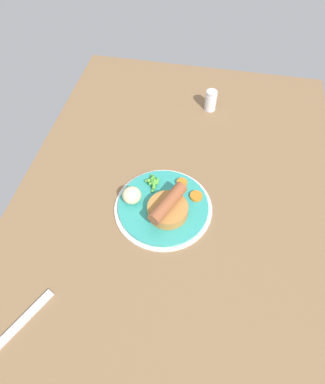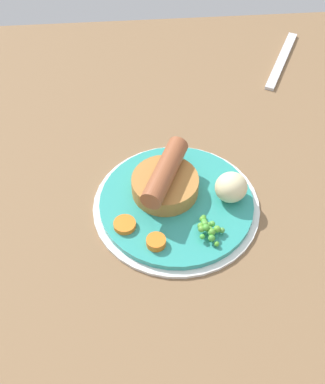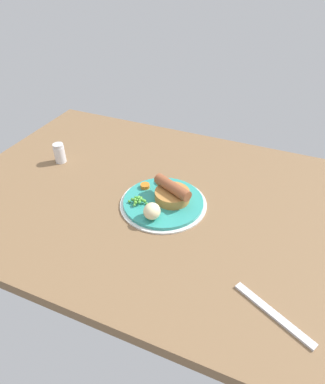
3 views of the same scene
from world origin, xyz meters
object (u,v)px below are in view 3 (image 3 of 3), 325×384
object	(u,v)px
sausage_pudding	(172,193)
carrot_slice_1	(161,181)
potato_chunk_1	(152,211)
carrot_slice_0	(145,186)
pea_pile	(138,200)
salt_shaker	(60,153)
dinner_plate	(163,203)
fork	(273,314)

from	to	relation	value
sausage_pudding	carrot_slice_1	xyz separation A→B (cm)	(-5.84, 5.95, -1.76)
sausage_pudding	potato_chunk_1	distance (cm)	9.23
carrot_slice_0	carrot_slice_1	bearing A→B (deg)	50.82
pea_pile	sausage_pudding	bearing A→B (deg)	33.59
pea_pile	carrot_slice_0	xyz separation A→B (cm)	(-1.34, 7.10, -0.48)
pea_pile	salt_shaker	bearing A→B (deg)	162.00
salt_shaker	carrot_slice_1	bearing A→B (deg)	0.46
dinner_plate	pea_pile	size ratio (longest dim) A/B	4.45
carrot_slice_0	fork	bearing A→B (deg)	-33.08
pea_pile	carrot_slice_1	size ratio (longest dim) A/B	1.75
dinner_plate	carrot_slice_0	distance (cm)	7.99
potato_chunk_1	carrot_slice_1	xyz separation A→B (cm)	(-3.96, 14.98, -1.77)
pea_pile	carrot_slice_0	distance (cm)	7.24
dinner_plate	carrot_slice_1	distance (cm)	8.42
potato_chunk_1	carrot_slice_1	distance (cm)	15.60
pea_pile	fork	bearing A→B (deg)	-26.14
sausage_pudding	fork	size ratio (longest dim) A/B	0.65
salt_shaker	carrot_slice_0	bearing A→B (deg)	-6.66
potato_chunk_1	carrot_slice_0	bearing A→B (deg)	123.39
carrot_slice_0	fork	distance (cm)	47.84
potato_chunk_1	carrot_slice_0	xyz separation A→B (cm)	(-7.23, 10.97, -1.62)
salt_shaker	fork	bearing A→B (deg)	-22.49
sausage_pudding	fork	world-z (taller)	sausage_pudding
dinner_plate	salt_shaker	xyz separation A→B (cm)	(-39.09, 7.12, 2.59)
carrot_slice_1	pea_pile	bearing A→B (deg)	-99.86
dinner_plate	carrot_slice_1	size ratio (longest dim) A/B	7.78
pea_pile	carrot_slice_1	xyz separation A→B (cm)	(1.93, 11.11, -0.63)
fork	sausage_pudding	bearing A→B (deg)	168.71
pea_pile	potato_chunk_1	xyz separation A→B (cm)	(5.89, -3.87, 1.14)
sausage_pudding	pea_pile	bearing A→B (deg)	-121.97
dinner_plate	pea_pile	xyz separation A→B (cm)	(-5.76, -3.71, 1.86)
pea_pile	carrot_slice_0	bearing A→B (deg)	100.70
carrot_slice_1	salt_shaker	world-z (taller)	salt_shaker
sausage_pudding	salt_shaker	bearing A→B (deg)	-163.41
dinner_plate	carrot_slice_1	xyz separation A→B (cm)	(-3.83, 7.40, 1.23)
sausage_pudding	salt_shaker	xyz separation A→B (cm)	(-41.11, 5.67, -0.40)
carrot_slice_0	carrot_slice_1	distance (cm)	5.18
sausage_pudding	fork	distance (cm)	39.40
potato_chunk_1	fork	xyz separation A→B (cm)	(32.84, -15.13, -3.27)
dinner_plate	carrot_slice_1	world-z (taller)	carrot_slice_1
potato_chunk_1	fork	world-z (taller)	potato_chunk_1
sausage_pudding	fork	bearing A→B (deg)	-13.54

